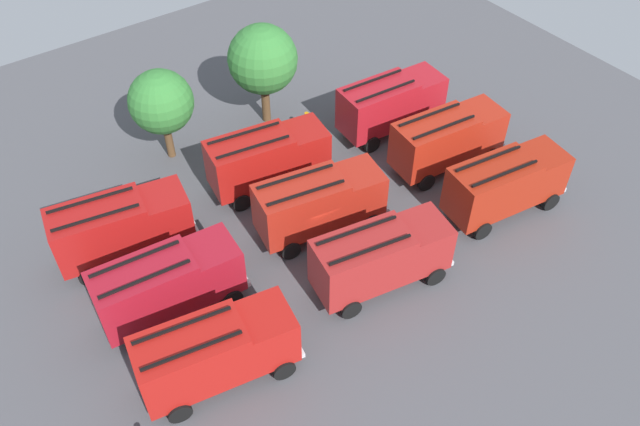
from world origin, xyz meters
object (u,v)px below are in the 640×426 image
(firefighter_0, at_px, (489,126))
(tree_0, at_px, (161,102))
(fire_truck_0, at_px, (216,351))
(firefighter_4, at_px, (125,210))
(fire_truck_2, at_px, (506,183))
(fire_truck_7, at_px, (268,157))
(traffic_cone_0, at_px, (209,334))
(fire_truck_8, at_px, (391,103))
(firefighter_2, at_px, (97,284))
(fire_truck_5, at_px, (448,138))
(fire_truck_6, at_px, (121,226))
(fire_truck_1, at_px, (381,256))
(firefighter_3, at_px, (307,122))
(traffic_cone_1, at_px, (255,307))
(fire_truck_4, at_px, (319,202))
(tree_1, at_px, (263,60))
(fire_truck_3, at_px, (168,283))

(firefighter_0, bearing_deg, tree_0, -17.57)
(fire_truck_0, bearing_deg, firefighter_4, 96.83)
(fire_truck_2, xyz_separation_m, fire_truck_7, (-9.56, 9.63, 0.00))
(tree_0, bearing_deg, traffic_cone_0, -109.54)
(fire_truck_7, height_order, fire_truck_8, same)
(fire_truck_7, distance_m, firefighter_2, 11.78)
(fire_truck_2, bearing_deg, fire_truck_5, 95.92)
(fire_truck_6, bearing_deg, fire_truck_2, -16.24)
(fire_truck_2, relative_size, fire_truck_6, 0.99)
(fire_truck_1, height_order, fire_truck_2, same)
(firefighter_3, bearing_deg, fire_truck_7, 8.92)
(fire_truck_6, relative_size, tree_0, 1.25)
(traffic_cone_1, bearing_deg, firefighter_4, 105.10)
(fire_truck_4, height_order, tree_1, tree_1)
(fire_truck_1, bearing_deg, fire_truck_6, 145.59)
(fire_truck_4, relative_size, firefighter_3, 4.34)
(firefighter_2, xyz_separation_m, tree_0, (8.05, 8.05, 3.08))
(fire_truck_0, bearing_deg, traffic_cone_0, 84.43)
(fire_truck_1, bearing_deg, tree_0, 114.55)
(traffic_cone_0, bearing_deg, firefighter_3, 38.40)
(firefighter_0, distance_m, traffic_cone_0, 22.42)
(fire_truck_0, height_order, fire_truck_7, same)
(tree_0, bearing_deg, fire_truck_8, -25.21)
(fire_truck_8, bearing_deg, tree_1, 140.41)
(traffic_cone_1, bearing_deg, fire_truck_4, 24.56)
(fire_truck_8, relative_size, traffic_cone_1, 11.69)
(traffic_cone_1, bearing_deg, fire_truck_7, 52.84)
(fire_truck_2, height_order, fire_truck_4, same)
(fire_truck_8, bearing_deg, tree_0, 158.97)
(fire_truck_6, height_order, fire_truck_7, same)
(fire_truck_8, relative_size, firefighter_0, 4.00)
(fire_truck_1, bearing_deg, fire_truck_3, 163.92)
(fire_truck_7, xyz_separation_m, tree_0, (-3.50, 5.98, 1.90))
(fire_truck_2, relative_size, firefighter_0, 4.05)
(firefighter_0, distance_m, firefighter_3, 11.72)
(fire_truck_0, bearing_deg, traffic_cone_1, 45.24)
(fire_truck_0, xyz_separation_m, fire_truck_2, (18.49, 0.11, 0.00))
(fire_truck_1, relative_size, fire_truck_8, 1.02)
(tree_1, bearing_deg, fire_truck_6, -155.24)
(fire_truck_8, bearing_deg, traffic_cone_0, -152.73)
(fire_truck_1, height_order, fire_truck_7, same)
(fire_truck_4, distance_m, firefighter_4, 10.88)
(fire_truck_7, bearing_deg, tree_0, 129.48)
(firefighter_3, bearing_deg, traffic_cone_1, 23.42)
(fire_truck_2, distance_m, firefighter_0, 6.79)
(fire_truck_0, height_order, tree_0, tree_0)
(firefighter_3, distance_m, firefighter_4, 12.88)
(fire_truck_2, relative_size, traffic_cone_0, 10.81)
(firefighter_4, bearing_deg, firefighter_3, 154.14)
(fire_truck_3, distance_m, firefighter_4, 7.15)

